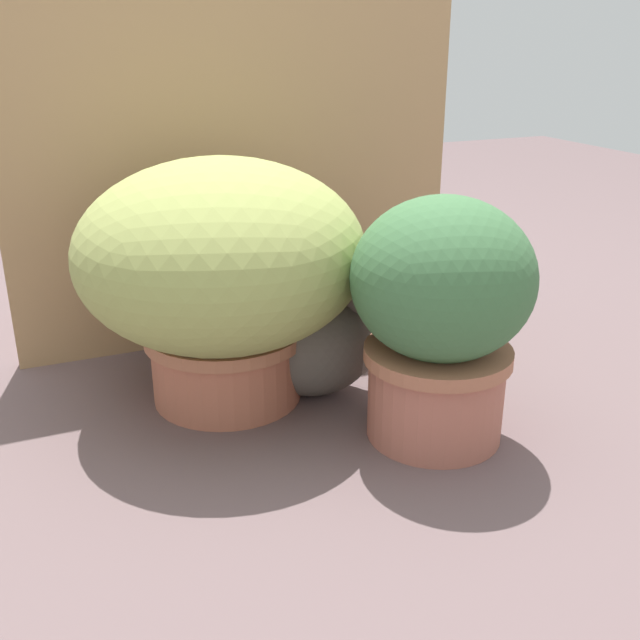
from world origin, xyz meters
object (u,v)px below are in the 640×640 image
Objects in this scene: cat at (318,337)px; mushroom_ornament_pink at (264,360)px; grass_planter at (222,267)px; leafy_planter at (440,312)px.

mushroom_ornament_pink is (-0.11, -0.01, -0.03)m from cat.
cat is (0.17, -0.06, -0.15)m from grass_planter.
cat is 0.12m from mushroom_ornament_pink.
grass_planter is 0.42m from leafy_planter.
cat is at bearing 119.17° from leafy_planter.
grass_planter is 0.19m from mushroom_ornament_pink.
mushroom_ornament_pink is (0.06, -0.06, -0.17)m from grass_planter.
leafy_planter is 0.36m from mushroom_ornament_pink.
leafy_planter is at bearing -42.93° from mushroom_ornament_pink.
grass_planter is at bearing 161.32° from cat.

